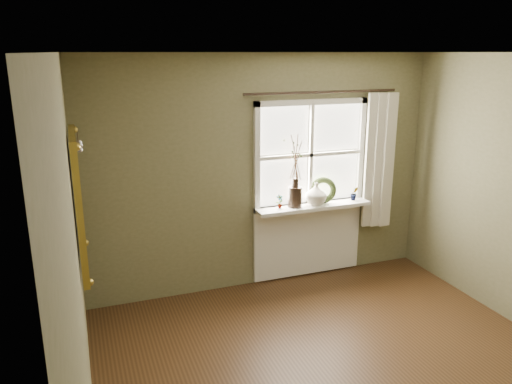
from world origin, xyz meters
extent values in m
plane|color=silver|center=(0.00, 0.00, 2.60)|extent=(4.50, 4.50, 0.00)
cube|color=#6B6946|center=(0.00, 2.30, 1.30)|extent=(4.00, 0.10, 2.60)
cube|color=#6B6946|center=(-2.05, 0.00, 1.30)|extent=(0.10, 4.50, 2.60)
cube|color=white|center=(0.55, 2.22, 0.89)|extent=(1.36, 0.06, 0.06)
cube|color=white|center=(0.55, 2.22, 2.07)|extent=(1.36, 0.06, 0.06)
cube|color=white|center=(-0.10, 2.22, 1.48)|extent=(0.06, 0.06, 1.24)
cube|color=white|center=(1.20, 2.22, 1.48)|extent=(0.06, 0.06, 1.24)
cube|color=white|center=(0.55, 2.22, 1.48)|extent=(1.24, 0.05, 0.04)
cube|color=white|center=(0.55, 2.22, 1.48)|extent=(0.04, 0.05, 1.12)
cube|color=white|center=(0.23, 2.25, 1.77)|extent=(0.59, 0.01, 0.53)
cube|color=white|center=(0.88, 2.25, 1.77)|extent=(0.59, 0.01, 0.53)
cube|color=white|center=(0.23, 2.25, 1.19)|extent=(0.59, 0.01, 0.53)
cube|color=white|center=(0.88, 2.25, 1.19)|extent=(0.59, 0.01, 0.53)
cube|color=white|center=(0.55, 2.12, 0.90)|extent=(1.36, 0.26, 0.04)
cube|color=white|center=(0.55, 2.23, 0.46)|extent=(1.36, 0.04, 0.88)
cylinder|color=black|center=(0.32, 2.12, 1.04)|extent=(0.19, 0.19, 0.23)
imported|color=beige|center=(0.58, 2.12, 1.05)|extent=(0.27, 0.27, 0.26)
torus|color=#2E3D1B|center=(0.69, 2.16, 1.04)|extent=(0.33, 0.23, 0.31)
imported|color=#2E3D1B|center=(0.13, 2.12, 1.00)|extent=(0.10, 0.07, 0.16)
imported|color=#2E3D1B|center=(1.08, 2.12, 1.00)|extent=(0.11, 0.09, 0.16)
cube|color=beige|center=(1.39, 2.13, 1.37)|extent=(0.36, 0.12, 1.59)
cylinder|color=black|center=(0.65, 2.17, 2.18)|extent=(1.84, 0.03, 0.03)
cube|color=white|center=(-1.97, 1.36, 1.43)|extent=(0.02, 0.78, 0.96)
cube|color=#A88A31|center=(-1.96, 1.36, 1.96)|extent=(0.05, 0.95, 0.08)
cube|color=#A88A31|center=(-1.96, 1.36, 0.91)|extent=(0.05, 0.95, 0.08)
cube|color=#A88A31|center=(-1.96, 0.93, 1.43)|extent=(0.05, 0.08, 0.96)
cube|color=#A88A31|center=(-1.96, 1.79, 1.43)|extent=(0.05, 0.08, 0.96)
sphere|color=silver|center=(-1.91, 1.33, 1.90)|extent=(0.04, 0.04, 0.04)
sphere|color=silver|center=(-1.91, 1.36, 1.86)|extent=(0.04, 0.04, 0.04)
sphere|color=silver|center=(-1.91, 1.39, 1.91)|extent=(0.04, 0.04, 0.04)
camera|label=1|loc=(-1.95, -2.76, 2.60)|focal=35.00mm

